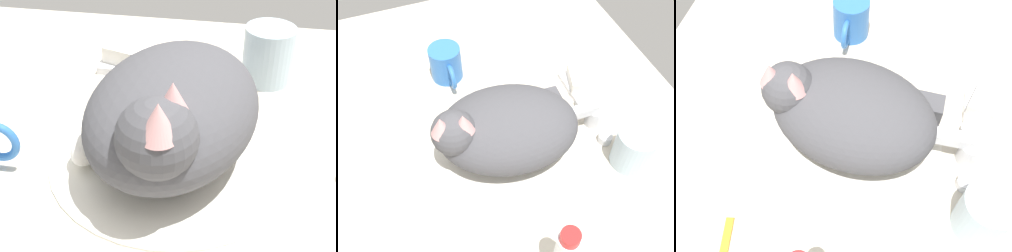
# 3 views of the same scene
# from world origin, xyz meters

# --- Properties ---
(ground_plane) EXTENTS (1.10, 0.83, 0.03)m
(ground_plane) POSITION_xyz_m (0.00, 0.00, -0.01)
(ground_plane) COLOR beige
(sink_basin) EXTENTS (0.30, 0.30, 0.01)m
(sink_basin) POSITION_xyz_m (0.00, 0.00, 0.00)
(sink_basin) COLOR white
(sink_basin) RESTS_ON ground_plane
(faucet) EXTENTS (0.13, 0.11, 0.06)m
(faucet) POSITION_xyz_m (0.00, 0.18, 0.03)
(faucet) COLOR silver
(faucet) RESTS_ON ground_plane
(cat) EXTENTS (0.24, 0.30, 0.15)m
(cat) POSITION_xyz_m (-0.00, -0.01, 0.07)
(cat) COLOR #4C4C51
(cat) RESTS_ON sink_basin
(coffee_mug) EXTENTS (0.11, 0.07, 0.08)m
(coffee_mug) POSITION_xyz_m (-0.24, -0.05, 0.04)
(coffee_mug) COLOR #3372C6
(coffee_mug) RESTS_ON ground_plane
(rinse_cup) EXTENTS (0.08, 0.08, 0.09)m
(rinse_cup) POSITION_xyz_m (0.11, 0.21, 0.04)
(rinse_cup) COLOR silver
(rinse_cup) RESTS_ON ground_plane
(soap_dish) EXTENTS (0.09, 0.06, 0.01)m
(soap_dish) POSITION_xyz_m (-0.11, 0.21, 0.01)
(soap_dish) COLOR white
(soap_dish) RESTS_ON ground_plane
(soap_bar) EXTENTS (0.08, 0.07, 0.03)m
(soap_bar) POSITION_xyz_m (-0.11, 0.21, 0.02)
(soap_bar) COLOR white
(soap_bar) RESTS_ON soap_dish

